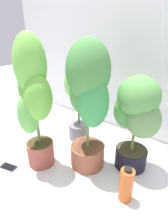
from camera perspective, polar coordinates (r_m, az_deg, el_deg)
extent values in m
plane|color=silver|center=(1.59, -3.20, -17.34)|extent=(8.00, 8.00, 0.00)
cube|color=silver|center=(1.88, 15.04, 22.39)|extent=(3.20, 0.01, 2.00)
cylinder|color=black|center=(1.64, 13.80, -13.07)|extent=(0.25, 0.25, 0.16)
cylinder|color=#3E3321|center=(1.59, 14.07, -11.05)|extent=(0.23, 0.23, 0.02)
cylinder|color=olive|center=(1.45, 15.18, -2.62)|extent=(0.02, 0.02, 0.52)
ellipsoid|color=#528F46|center=(1.37, 16.12, 4.58)|extent=(0.39, 0.39, 0.29)
ellipsoid|color=#4B9149|center=(1.47, 13.33, 0.64)|extent=(0.26, 0.29, 0.29)
ellipsoid|color=#618C51|center=(1.39, 17.50, -2.29)|extent=(0.31, 0.30, 0.28)
cylinder|color=slate|center=(1.93, -1.53, -5.67)|extent=(0.20, 0.20, 0.16)
cylinder|color=#3B2B1D|center=(1.89, -1.55, -3.83)|extent=(0.19, 0.19, 0.02)
cylinder|color=olive|center=(1.75, -1.68, 5.65)|extent=(0.02, 0.02, 0.65)
ellipsoid|color=#78A758|center=(1.68, -1.79, 13.57)|extent=(0.23, 0.25, 0.33)
ellipsoid|color=#79BB5A|center=(1.79, -3.42, 8.72)|extent=(0.22, 0.22, 0.29)
ellipsoid|color=#80B446|center=(1.68, -0.45, 6.58)|extent=(0.17, 0.17, 0.28)
cylinder|color=#994A3C|center=(1.65, -12.80, -11.77)|extent=(0.22, 0.22, 0.20)
cylinder|color=#3E3319|center=(1.59, -13.13, -9.09)|extent=(0.20, 0.20, 0.02)
cylinder|color=#5C7244|center=(1.42, -14.58, 2.98)|extent=(0.02, 0.02, 0.71)
ellipsoid|color=#6CB447|center=(1.34, -15.87, 13.61)|extent=(0.28, 0.28, 0.42)
ellipsoid|color=#61A745|center=(1.46, -16.14, 6.99)|extent=(0.23, 0.23, 0.34)
ellipsoid|color=#67B13F|center=(1.33, -13.61, 4.11)|extent=(0.27, 0.27, 0.34)
ellipsoid|color=#64B450|center=(1.40, -16.40, -0.70)|extent=(0.19, 0.19, 0.31)
cylinder|color=#965139|center=(1.60, 1.02, -12.73)|extent=(0.27, 0.27, 0.18)
cylinder|color=#462A1E|center=(1.55, 1.05, -10.29)|extent=(0.25, 0.25, 0.02)
cylinder|color=#57843D|center=(1.37, 1.17, 1.76)|extent=(0.02, 0.02, 0.69)
ellipsoid|color=#437F3E|center=(1.28, 1.27, 12.55)|extent=(0.42, 0.42, 0.42)
ellipsoid|color=#4E8D49|center=(1.39, -0.32, 5.87)|extent=(0.25, 0.25, 0.33)
ellipsoid|color=#3A934A|center=(1.30, 2.80, 3.02)|extent=(0.30, 0.31, 0.39)
cube|color=#2C3338|center=(1.73, -21.70, -15.03)|extent=(0.16, 0.11, 0.01)
cube|color=black|center=(1.73, -21.73, -14.92)|extent=(0.13, 0.09, 0.00)
cylinder|color=#C95622|center=(1.35, 12.55, -20.63)|extent=(0.09, 0.09, 0.24)
cylinder|color=black|center=(1.26, 13.13, -16.49)|extent=(0.05, 0.05, 0.02)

